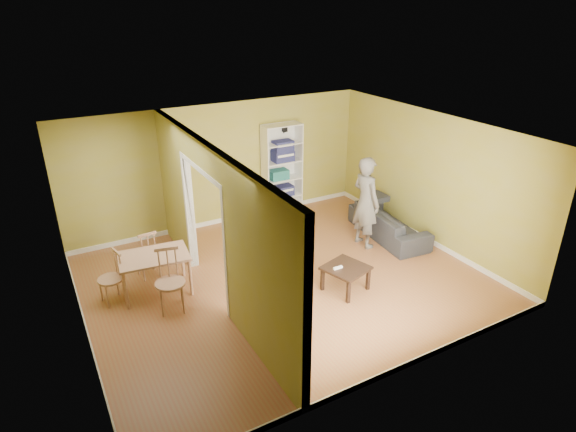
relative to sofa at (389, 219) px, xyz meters
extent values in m
plane|color=#95653C|center=(-2.70, -0.44, -0.38)|extent=(6.50, 6.50, 0.00)
plane|color=white|center=(-2.70, -0.44, 2.22)|extent=(6.50, 6.50, 0.00)
plane|color=#9C964F|center=(-2.70, 2.31, 0.92)|extent=(6.50, 0.00, 6.50)
plane|color=#9C964F|center=(-2.70, -3.19, 0.92)|extent=(6.50, 0.00, 6.50)
plane|color=#9C964F|center=(-5.95, -0.44, 0.92)|extent=(0.00, 5.50, 5.50)
plane|color=#9C964F|center=(0.55, -0.44, 0.92)|extent=(0.00, 5.50, 5.50)
cube|color=black|center=(-1.20, 2.25, 1.52)|extent=(0.10, 0.10, 0.10)
imported|color=black|center=(0.00, 0.00, 0.00)|extent=(2.06, 1.05, 0.75)
imported|color=slate|center=(-0.67, -0.05, 0.69)|extent=(0.81, 0.66, 2.14)
cube|color=white|center=(-1.77, 2.11, 0.65)|extent=(0.02, 0.38, 2.06)
cube|color=white|center=(-0.92, 2.11, 0.65)|extent=(0.02, 0.38, 2.06)
cube|color=white|center=(-1.34, 2.29, 0.65)|extent=(0.87, 0.02, 2.06)
cube|color=white|center=(-1.34, 2.11, -0.36)|extent=(0.83, 0.38, 0.02)
cube|color=white|center=(-1.34, 2.11, 0.05)|extent=(0.83, 0.38, 0.02)
cube|color=white|center=(-1.34, 2.11, 0.45)|extent=(0.83, 0.38, 0.02)
cube|color=white|center=(-1.34, 2.11, 0.86)|extent=(0.83, 0.38, 0.02)
cube|color=white|center=(-1.34, 2.11, 1.26)|extent=(0.83, 0.38, 0.02)
cube|color=white|center=(-1.34, 2.11, 1.67)|extent=(0.83, 0.38, 0.02)
cube|color=navy|center=(-1.31, 2.11, 0.17)|extent=(0.43, 0.28, 0.22)
cube|color=#1B6159|center=(-1.43, 2.11, 0.57)|extent=(0.41, 0.27, 0.21)
cube|color=#151D4C|center=(-1.32, 2.11, 0.98)|extent=(0.46, 0.30, 0.23)
cube|color=navy|center=(-1.32, 2.11, 1.20)|extent=(0.43, 0.28, 0.22)
cube|color=black|center=(-1.94, -1.23, 0.04)|extent=(0.65, 0.65, 0.04)
cube|color=black|center=(-2.22, -1.50, -0.18)|extent=(0.05, 0.05, 0.40)
cube|color=black|center=(-1.67, -1.50, -0.18)|extent=(0.05, 0.05, 0.40)
cube|color=black|center=(-2.22, -0.95, -0.18)|extent=(0.05, 0.05, 0.40)
cube|color=black|center=(-1.67, -0.95, -0.18)|extent=(0.05, 0.05, 0.40)
cube|color=white|center=(-2.09, -1.20, 0.07)|extent=(0.17, 0.04, 0.03)
cube|color=tan|center=(-4.73, 0.25, 0.30)|extent=(1.11, 0.74, 0.04)
cylinder|color=tan|center=(-5.24, -0.07, -0.05)|extent=(0.05, 0.05, 0.65)
cylinder|color=tan|center=(-4.22, -0.07, -0.05)|extent=(0.05, 0.05, 0.65)
cylinder|color=tan|center=(-5.24, 0.58, -0.05)|extent=(0.05, 0.05, 0.65)
cylinder|color=tan|center=(-4.22, 0.58, -0.05)|extent=(0.05, 0.05, 0.65)
camera|label=1|loc=(-6.15, -6.80, 4.11)|focal=30.00mm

